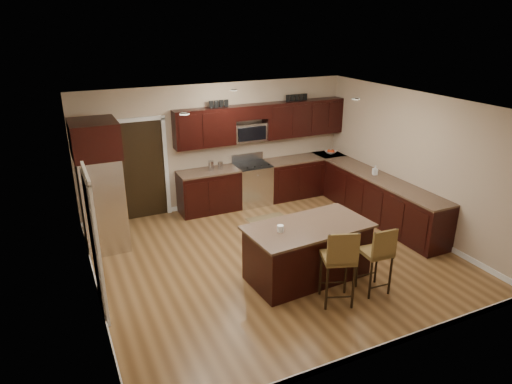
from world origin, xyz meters
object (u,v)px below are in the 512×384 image
range (252,184)px  refrigerator (100,185)px  stool_mid (340,259)px  stool_right (378,253)px  island (307,253)px

range → refrigerator: bearing=-167.1°
stool_mid → refrigerator: 4.38m
stool_right → refrigerator: (-3.50, 3.34, 0.52)m
refrigerator → island: bearing=-41.8°
stool_right → refrigerator: bearing=139.9°
island → refrigerator: refrigerator is taller
island → refrigerator: bearing=134.2°
stool_right → refrigerator: refrigerator is taller
range → stool_mid: 4.13m
island → refrigerator: (-2.79, 2.49, 0.78)m
island → stool_mid: (0.01, -0.85, 0.33)m
island → stool_mid: stool_mid is taller
island → range: bearing=77.0°
island → stool_right: size_ratio=1.85×
island → stool_mid: size_ratio=1.69×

